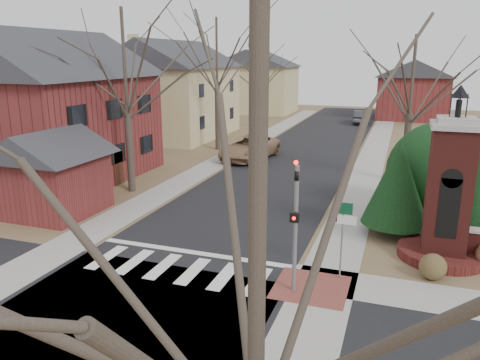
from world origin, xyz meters
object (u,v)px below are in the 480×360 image
at_px(pickup_truck, 249,148).
at_px(distant_car, 361,117).
at_px(brick_gate_monument, 447,204).
at_px(sign_post, 342,225).
at_px(traffic_signal_pole, 296,216).

relative_size(pickup_truck, distant_car, 1.33).
bearing_deg(brick_gate_monument, sign_post, -138.58).
bearing_deg(distant_car, traffic_signal_pole, 88.71).
distance_m(pickup_truck, distant_car, 22.77).
distance_m(brick_gate_monument, distant_car, 36.89).
bearing_deg(sign_post, traffic_signal_pole, -132.43).
distance_m(traffic_signal_pole, distant_car, 40.81).
relative_size(brick_gate_monument, distant_car, 1.42).
bearing_deg(brick_gate_monument, pickup_truck, 130.82).
distance_m(traffic_signal_pole, sign_post, 2.02).
xyz_separation_m(brick_gate_monument, pickup_truck, (-12.40, 14.35, -1.32)).
xyz_separation_m(brick_gate_monument, distant_car, (-6.37, 36.31, -1.42)).
relative_size(traffic_signal_pole, brick_gate_monument, 0.69).
height_order(traffic_signal_pole, pickup_truck, traffic_signal_pole).
bearing_deg(sign_post, distant_car, 94.31).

